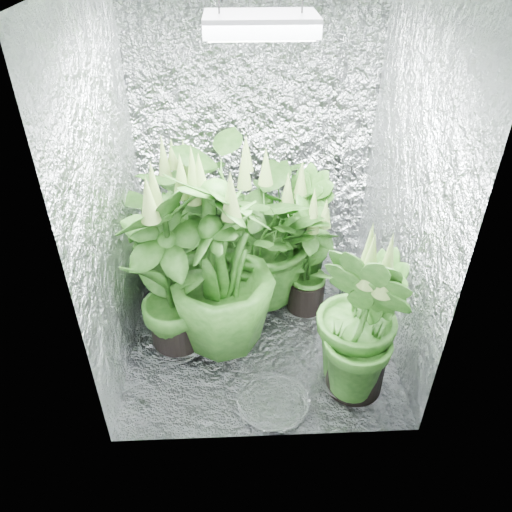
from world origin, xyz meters
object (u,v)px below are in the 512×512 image
(plant_g, at_px, (363,321))
(circulation_fan, at_px, (346,286))
(plant_d, at_px, (220,267))
(plant_a, at_px, (180,223))
(plant_b, at_px, (308,260))
(plant_e, at_px, (259,232))
(grow_lamp, at_px, (261,24))
(plant_f, at_px, (170,271))
(plant_c, at_px, (301,236))

(plant_g, bearing_deg, circulation_fan, 83.32)
(plant_d, height_order, plant_g, plant_d)
(circulation_fan, bearing_deg, plant_d, -143.31)
(plant_a, height_order, plant_b, plant_a)
(plant_d, relative_size, plant_g, 1.14)
(plant_a, xyz_separation_m, plant_e, (0.51, -0.18, 0.03))
(plant_e, xyz_separation_m, plant_g, (0.50, -0.78, -0.06))
(plant_a, distance_m, circulation_fan, 1.19)
(grow_lamp, bearing_deg, plant_d, -158.06)
(plant_g, bearing_deg, plant_a, 136.55)
(grow_lamp, height_order, plant_d, grow_lamp)
(plant_a, distance_m, plant_f, 0.59)
(plant_e, relative_size, plant_g, 1.22)
(plant_e, relative_size, circulation_fan, 3.64)
(plant_d, height_order, plant_f, plant_d)
(plant_c, xyz_separation_m, plant_g, (0.21, -0.93, 0.07))
(plant_c, relative_size, circulation_fan, 2.58)
(plant_d, xyz_separation_m, circulation_fan, (0.82, 0.32, -0.42))
(plant_c, relative_size, plant_d, 0.76)
(plant_b, xyz_separation_m, plant_c, (-0.02, 0.23, 0.03))
(plant_a, xyz_separation_m, plant_d, (0.28, -0.57, 0.05))
(plant_b, bearing_deg, plant_a, 162.01)
(circulation_fan, bearing_deg, grow_lamp, -143.69)
(plant_a, relative_size, circulation_fan, 3.08)
(plant_e, bearing_deg, circulation_fan, -6.68)
(plant_a, relative_size, plant_d, 0.90)
(grow_lamp, bearing_deg, plant_f, -167.05)
(plant_f, bearing_deg, plant_g, -19.84)
(plant_d, distance_m, plant_e, 0.45)
(grow_lamp, height_order, plant_b, grow_lamp)
(plant_b, height_order, plant_g, plant_g)
(plant_e, bearing_deg, plant_b, -15.11)
(grow_lamp, height_order, plant_c, grow_lamp)
(plant_e, bearing_deg, grow_lamp, -91.90)
(plant_a, relative_size, plant_b, 1.29)
(plant_c, height_order, circulation_fan, plant_c)
(plant_a, distance_m, plant_d, 0.63)
(grow_lamp, bearing_deg, plant_c, 55.63)
(grow_lamp, relative_size, plant_b, 0.57)
(plant_d, bearing_deg, plant_f, -174.79)
(plant_c, bearing_deg, plant_f, -145.49)
(plant_a, distance_m, plant_c, 0.81)
(plant_c, relative_size, plant_e, 0.71)
(plant_c, relative_size, plant_f, 0.76)
(plant_a, bearing_deg, plant_d, -64.09)
(plant_e, bearing_deg, plant_g, -57.12)
(plant_d, distance_m, circulation_fan, 0.98)
(plant_d, relative_size, plant_f, 1.01)
(grow_lamp, relative_size, circulation_fan, 1.37)
(plant_g, bearing_deg, plant_f, 160.16)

